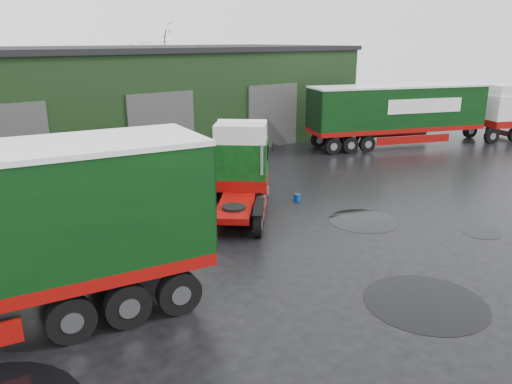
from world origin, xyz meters
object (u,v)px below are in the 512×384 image
tree_back_b (154,75)px  lorry_right (397,116)px  hero_tractor (237,174)px  warehouse (115,98)px  wash_bucket (297,197)px

tree_back_b → lorry_right: bearing=-73.3°
hero_tractor → warehouse: bearing=125.6°
warehouse → wash_bucket: bearing=-84.9°
wash_bucket → tree_back_b: bearing=75.4°
lorry_right → tree_back_b: bearing=-141.3°
warehouse → lorry_right: warehouse is taller
hero_tractor → lorry_right: lorry_right is taller
hero_tractor → lorry_right: bearing=58.1°
lorry_right → wash_bucket: size_ratio=49.15×
warehouse → lorry_right: 18.09m
warehouse → tree_back_b: tree_back_b is taller
warehouse → wash_bucket: size_ratio=105.03×
warehouse → tree_back_b: (8.00, 10.00, 0.59)m
warehouse → wash_bucket: warehouse is taller
hero_tractor → tree_back_b: size_ratio=0.76×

